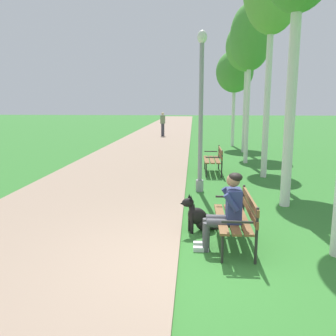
# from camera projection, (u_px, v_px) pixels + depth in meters

# --- Properties ---
(ground_plane) EXTENTS (120.00, 120.00, 0.00)m
(ground_plane) POSITION_uv_depth(u_px,v_px,m) (200.00, 265.00, 5.12)
(ground_plane) COLOR #33752D
(paved_path) EXTENTS (4.40, 60.00, 0.04)m
(paved_path) POSITION_uv_depth(u_px,v_px,m) (164.00, 131.00, 28.83)
(paved_path) COLOR gray
(paved_path) RESTS_ON ground
(park_bench_near) EXTENTS (0.55, 1.50, 0.85)m
(park_bench_near) POSITION_uv_depth(u_px,v_px,m) (238.00, 215.00, 5.74)
(park_bench_near) COLOR brown
(park_bench_near) RESTS_ON ground
(park_bench_mid) EXTENTS (0.55, 1.50, 0.85)m
(park_bench_mid) POSITION_uv_depth(u_px,v_px,m) (215.00, 158.00, 11.65)
(park_bench_mid) COLOR brown
(park_bench_mid) RESTS_ON ground
(person_seated_on_near_bench) EXTENTS (0.74, 0.49, 1.25)m
(person_seated_on_near_bench) POSITION_uv_depth(u_px,v_px,m) (227.00, 208.00, 5.53)
(person_seated_on_near_bench) COLOR #4C4C51
(person_seated_on_near_bench) RESTS_ON ground
(dog_black) EXTENTS (0.80, 0.43, 0.71)m
(dog_black) POSITION_uv_depth(u_px,v_px,m) (200.00, 218.00, 6.40)
(dog_black) COLOR black
(dog_black) RESTS_ON ground
(lamp_post_near) EXTENTS (0.24, 0.24, 4.05)m
(lamp_post_near) POSITION_uv_depth(u_px,v_px,m) (201.00, 111.00, 8.97)
(lamp_post_near) COLOR gray
(lamp_post_near) RESTS_ON ground
(birch_tree_fourth) EXTENTS (1.47, 1.50, 5.83)m
(birch_tree_fourth) POSITION_uv_depth(u_px,v_px,m) (250.00, 38.00, 12.84)
(birch_tree_fourth) COLOR silver
(birch_tree_fourth) RESTS_ON ground
(birch_tree_fifth) EXTENTS (1.93, 1.80, 5.88)m
(birch_tree_fifth) POSITION_uv_depth(u_px,v_px,m) (247.00, 47.00, 15.77)
(birch_tree_fifth) COLOR silver
(birch_tree_fifth) RESTS_ON ground
(birch_tree_sixth) EXTENTS (1.92, 1.79, 4.95)m
(birch_tree_sixth) POSITION_uv_depth(u_px,v_px,m) (235.00, 72.00, 18.31)
(birch_tree_sixth) COLOR silver
(birch_tree_sixth) RESTS_ON ground
(pedestrian_distant) EXTENTS (0.32, 0.22, 1.65)m
(pedestrian_distant) POSITION_uv_depth(u_px,v_px,m) (163.00, 124.00, 24.18)
(pedestrian_distant) COLOR #383842
(pedestrian_distant) RESTS_ON ground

